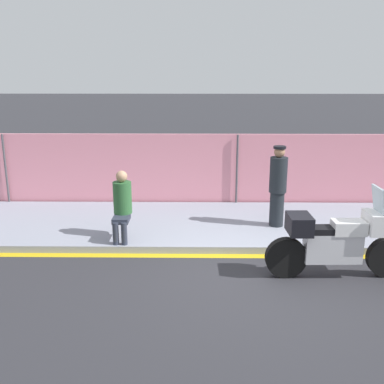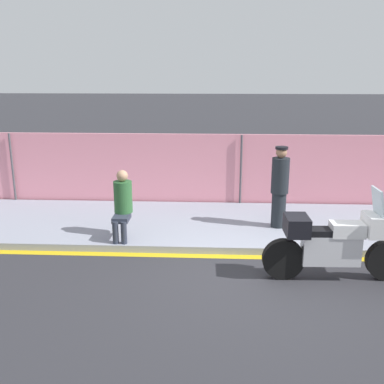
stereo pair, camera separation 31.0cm
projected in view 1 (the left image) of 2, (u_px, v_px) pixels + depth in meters
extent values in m
plane|color=#2D2D33|center=(256.00, 279.00, 7.27)|extent=(120.00, 120.00, 0.00)
cube|color=#8E93A3|center=(241.00, 224.00, 9.64)|extent=(41.65, 2.92, 0.14)
cube|color=gold|center=(249.00, 256.00, 8.16)|extent=(41.65, 0.18, 0.01)
cube|color=pink|center=(237.00, 171.00, 10.91)|extent=(39.56, 0.08, 1.80)
cylinder|color=#4C4C51|center=(6.00, 171.00, 10.89)|extent=(0.05, 0.05, 1.80)
cylinder|color=#4C4C51|center=(237.00, 172.00, 10.82)|extent=(0.05, 0.05, 1.80)
cylinder|color=black|center=(286.00, 258.00, 7.27)|extent=(0.68, 0.16, 0.67)
cube|color=silver|center=(333.00, 247.00, 7.23)|extent=(0.92, 0.30, 0.49)
cube|color=white|center=(349.00, 227.00, 7.14)|extent=(0.53, 0.32, 0.22)
cube|color=black|center=(328.00, 230.00, 7.15)|extent=(0.61, 0.30, 0.10)
cube|color=white|center=(376.00, 223.00, 7.13)|extent=(0.33, 0.48, 0.34)
cube|color=silver|center=(379.00, 200.00, 7.03)|extent=(0.12, 0.42, 0.42)
cube|color=black|center=(299.00, 224.00, 7.12)|extent=(0.37, 0.51, 0.30)
cylinder|color=#1E2328|center=(277.00, 209.00, 9.29)|extent=(0.29, 0.29, 0.72)
cylinder|color=#1E2328|center=(278.00, 175.00, 9.10)|extent=(0.35, 0.35, 0.72)
sphere|color=#A37556|center=(280.00, 152.00, 8.98)|extent=(0.22, 0.22, 0.22)
cylinder|color=black|center=(280.00, 147.00, 8.95)|extent=(0.25, 0.25, 0.05)
cylinder|color=#2D3342|center=(116.00, 234.00, 8.30)|extent=(0.11, 0.11, 0.43)
cylinder|color=#2D3342|center=(124.00, 234.00, 8.30)|extent=(0.11, 0.11, 0.43)
cube|color=#2D3342|center=(121.00, 219.00, 8.45)|extent=(0.30, 0.43, 0.10)
cylinder|color=#2D6033|center=(122.00, 198.00, 8.56)|extent=(0.35, 0.35, 0.61)
sphere|color=tan|center=(122.00, 176.00, 8.45)|extent=(0.22, 0.22, 0.22)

